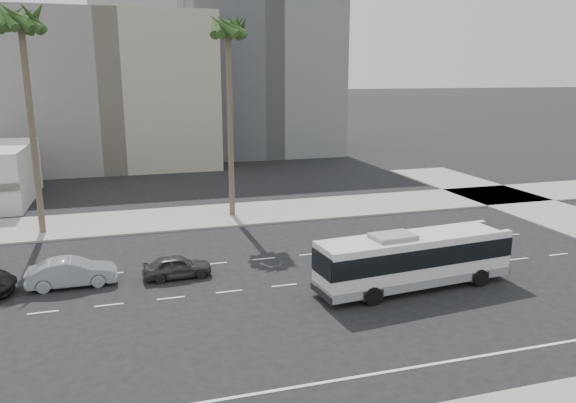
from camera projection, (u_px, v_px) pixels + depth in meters
name	position (u px, v px, depth m)	size (l,w,h in m)	color
ground	(336.00, 280.00, 30.13)	(700.00, 700.00, 0.00)	black
sidewalk_north	(267.00, 212.00, 44.57)	(120.00, 7.00, 0.15)	gray
midrise_beige_west	(112.00, 91.00, 66.73)	(24.00, 18.00, 18.00)	gray
midrise_gray_center	(257.00, 60.00, 77.88)	(20.00, 20.00, 26.00)	#525255
civic_tower	(138.00, 12.00, 253.93)	(42.00, 42.00, 129.00)	#B5B3A4
highrise_right	(245.00, 20.00, 249.15)	(26.00, 26.00, 70.00)	slate
highrise_far	(280.00, 36.00, 285.21)	(22.00, 22.00, 60.00)	slate
city_bus	(414.00, 258.00, 28.69)	(11.01, 3.45, 3.11)	silver
car_a	(177.00, 266.00, 30.33)	(3.78, 1.52, 1.29)	#323234
car_b	(72.00, 272.00, 29.11)	(4.59, 1.60, 1.51)	gray
palm_near	(228.00, 33.00, 40.16)	(4.60, 4.60, 15.50)	brown
palm_mid	(21.00, 26.00, 35.46)	(5.08, 5.08, 15.69)	brown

